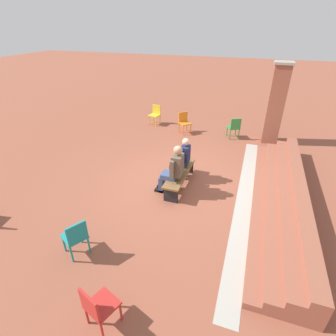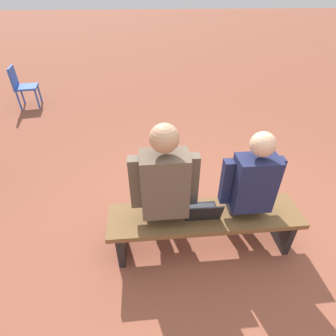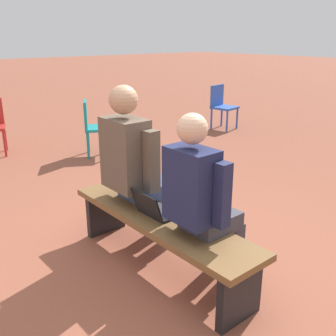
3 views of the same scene
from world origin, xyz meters
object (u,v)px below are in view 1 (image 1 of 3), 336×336
(plastic_chair_foreground, at_px, (234,127))
(plastic_chair_far_right, at_px, (97,306))
(bench, at_px, (180,175))
(person_student, at_px, (182,158))
(laptop, at_px, (180,171))
(plastic_chair_far_left, at_px, (76,236))
(plastic_chair_near_bench_right, at_px, (155,113))
(person_adult, at_px, (173,169))
(plastic_chair_near_bench_left, at_px, (184,121))

(plastic_chair_foreground, relative_size, plastic_chair_far_right, 1.00)
(bench, xyz_separation_m, person_student, (-0.38, -0.06, 0.35))
(bench, xyz_separation_m, laptop, (0.04, 0.01, 0.15))
(person_student, xyz_separation_m, laptop, (0.41, 0.08, -0.20))
(plastic_chair_far_left, bearing_deg, plastic_chair_far_right, 46.65)
(plastic_chair_foreground, relative_size, plastic_chair_near_bench_right, 1.00)
(person_adult, relative_size, laptop, 4.39)
(person_student, relative_size, plastic_chair_near_bench_right, 1.55)
(person_adult, bearing_deg, plastic_chair_far_left, -22.75)
(plastic_chair_near_bench_right, bearing_deg, plastic_chair_far_left, 9.72)
(laptop, height_order, plastic_chair_far_left, plastic_chair_far_left)
(plastic_chair_foreground, bearing_deg, plastic_chair_far_left, -17.58)
(person_adult, height_order, plastic_chair_near_bench_left, person_adult)
(bench, bearing_deg, plastic_chair_foreground, 165.41)
(person_adult, bearing_deg, laptop, 166.31)
(laptop, bearing_deg, plastic_chair_near_bench_right, -151.30)
(bench, height_order, person_adult, person_adult)
(plastic_chair_near_bench_left, distance_m, plastic_chair_near_bench_right, 1.61)
(bench, relative_size, person_student, 1.38)
(plastic_chair_far_right, bearing_deg, bench, 179.66)
(bench, distance_m, person_adult, 0.55)
(plastic_chair_far_left, bearing_deg, person_student, 161.80)
(plastic_chair_far_left, xyz_separation_m, plastic_chair_near_bench_left, (-7.01, 0.20, 0.00))
(person_adult, relative_size, plastic_chair_near_bench_left, 1.67)
(laptop, relative_size, plastic_chair_far_left, 0.38)
(person_adult, bearing_deg, person_student, 179.54)
(laptop, height_order, plastic_chair_near_bench_left, plastic_chair_near_bench_left)
(bench, bearing_deg, plastic_chair_near_bench_right, -151.22)
(laptop, xyz_separation_m, plastic_chair_foreground, (-4.01, 1.02, -0.02))
(person_student, height_order, plastic_chair_near_bench_left, person_student)
(person_adult, xyz_separation_m, plastic_chair_near_bench_right, (-4.91, -2.42, -0.26))
(person_adult, distance_m, plastic_chair_far_right, 3.78)
(person_student, relative_size, plastic_chair_far_left, 1.55)
(person_adult, distance_m, laptop, 0.43)
(person_student, xyz_separation_m, plastic_chair_near_bench_right, (-4.16, -2.43, -0.22))
(plastic_chair_foreground, bearing_deg, person_adult, -14.25)
(person_student, xyz_separation_m, plastic_chair_far_left, (3.43, -1.13, -0.22))
(person_student, height_order, plastic_chair_near_bench_right, person_student)
(plastic_chair_far_right, bearing_deg, plastic_chair_foreground, 172.57)
(person_adult, relative_size, plastic_chair_near_bench_right, 1.67)
(plastic_chair_near_bench_left, bearing_deg, plastic_chair_far_left, -1.63)
(plastic_chair_foreground, bearing_deg, plastic_chair_far_right, -7.43)
(person_student, distance_m, person_adult, 0.76)
(plastic_chair_near_bench_right, bearing_deg, bench, 28.78)
(plastic_chair_foreground, height_order, plastic_chair_far_left, same)
(person_adult, distance_m, plastic_chair_far_left, 2.91)
(plastic_chair_far_right, height_order, plastic_chair_near_bench_right, same)
(plastic_chair_far_right, xyz_separation_m, plastic_chair_near_bench_left, (-8.11, -0.97, 0.00))
(plastic_chair_far_right, bearing_deg, plastic_chair_near_bench_left, -173.20)
(plastic_chair_far_left, bearing_deg, bench, 158.67)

